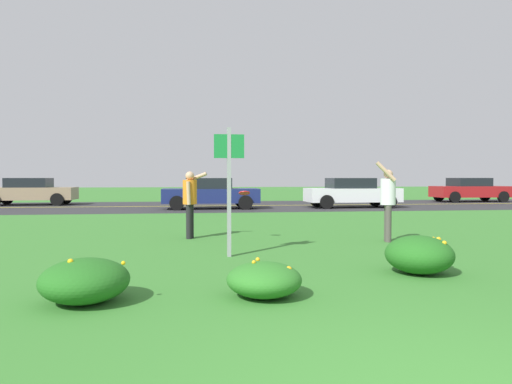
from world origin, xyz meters
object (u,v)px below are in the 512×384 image
Objects in this scene: person_thrower_orange_shirt at (190,198)px; car_tan_leftmost at (31,191)px; car_navy_center_left at (210,193)px; sign_post_near_path at (229,178)px; car_white_center_right at (352,192)px; frisbee_red at (244,193)px; car_red_rightmost at (470,190)px; person_catcher_white_shirt at (388,198)px.

person_thrower_orange_shirt reaches higher than car_tan_leftmost.
sign_post_near_path is at bearing -91.03° from car_navy_center_left.
person_thrower_orange_shirt is at bearing 104.31° from sign_post_near_path.
sign_post_near_path is 0.53× the size of car_tan_leftmost.
car_navy_center_left is (0.25, 13.78, -0.72)m from sign_post_near_path.
sign_post_near_path is 13.80m from car_navy_center_left.
person_thrower_orange_shirt is 13.53m from car_white_center_right.
car_white_center_right reaches higher than frisbee_red.
car_tan_leftmost is 10.35m from car_navy_center_left.
sign_post_near_path is 24.35m from car_red_rightmost.
car_white_center_right is (16.30, -4.40, 0.00)m from car_tan_leftmost.
car_tan_leftmost is at bearing 164.90° from car_white_center_right.
car_navy_center_left is 6.93m from car_white_center_right.
person_thrower_orange_shirt is 0.36× the size of car_red_rightmost.
frisbee_red is 13.28m from car_white_center_right.
car_tan_leftmost is at bearing 127.86° from person_catcher_white_shirt.
car_navy_center_left is (-3.54, 12.20, -0.26)m from person_catcher_white_shirt.
car_red_rightmost is (16.19, 18.18, -0.72)m from sign_post_near_path.
person_thrower_orange_shirt is (-0.71, 2.80, -0.49)m from sign_post_near_path.
person_catcher_white_shirt reaches higher than car_white_center_right.
sign_post_near_path is 0.53× the size of car_white_center_right.
frisbee_red is (0.55, 2.28, -0.35)m from sign_post_near_path.
car_navy_center_left is at bearing 88.97° from sign_post_near_path.
car_navy_center_left is at bearing -164.58° from car_red_rightmost.
car_navy_center_left reaches higher than frisbee_red.
person_catcher_white_shirt is 12.67m from car_white_center_right.
sign_post_near_path reaches higher than car_navy_center_left.
person_catcher_white_shirt is at bearing -105.54° from car_white_center_right.
sign_post_near_path reaches higher than car_red_rightmost.
person_catcher_white_shirt is 0.41× the size of car_red_rightmost.
car_red_rightmost is at bearing 48.32° from sign_post_near_path.
car_red_rightmost is at bearing 42.30° from person_thrower_orange_shirt.
car_tan_leftmost reaches higher than frisbee_red.
person_catcher_white_shirt reaches higher than car_red_rightmost.
person_thrower_orange_shirt is at bearing 157.48° from frisbee_red.
car_red_rightmost is at bearing 0.00° from car_tan_leftmost.
car_white_center_right is at bearing 74.46° from person_catcher_white_shirt.
person_catcher_white_shirt is (3.79, 1.58, -0.46)m from sign_post_near_path.
sign_post_near_path is at bearing -103.53° from frisbee_red.
frisbee_red is (1.26, -0.52, 0.14)m from person_thrower_orange_shirt.
person_catcher_white_shirt is at bearing -15.18° from person_thrower_orange_shirt.
sign_post_near_path is 4.13m from person_catcher_white_shirt.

